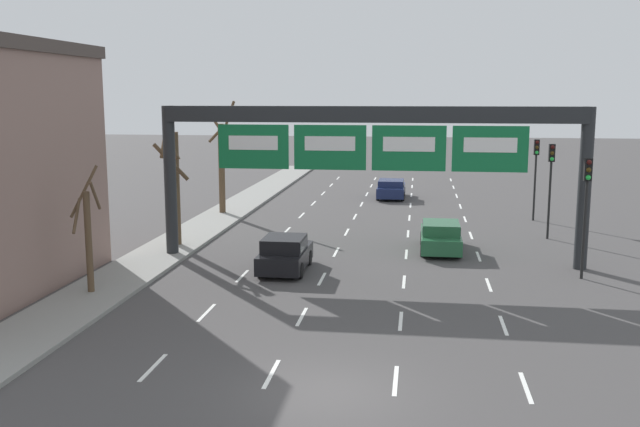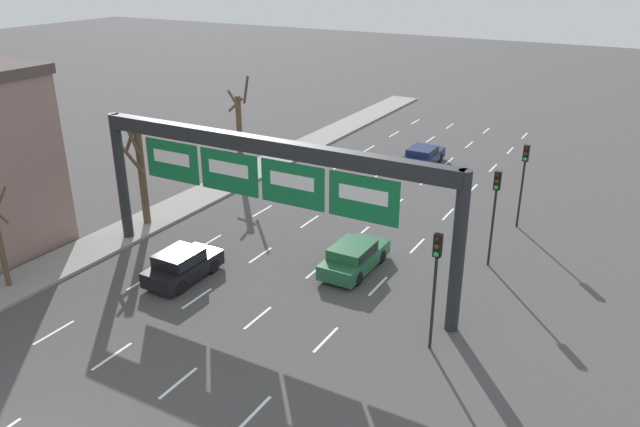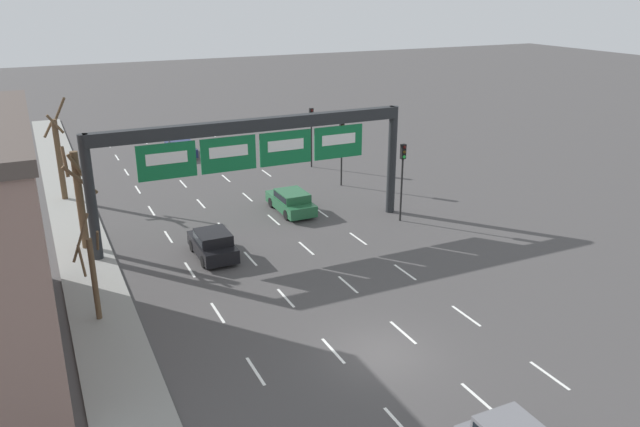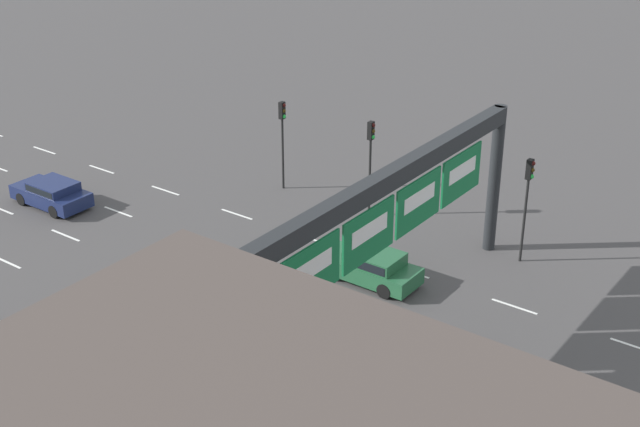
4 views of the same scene
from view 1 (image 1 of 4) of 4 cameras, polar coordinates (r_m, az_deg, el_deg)
The scene contains 12 objects.
ground_plane at distance 18.35m, azimuth 0.65°, elevation -14.15°, with size 220.00×220.00×0.00m, color #474444.
lane_dashes at distance 31.13m, azimuth 3.79°, elevation -4.19°, with size 10.02×67.00×0.01m.
sign_gantry at distance 30.99m, azimuth 3.99°, elevation 5.82°, with size 18.65×0.70×6.87m.
car_green at distance 34.24m, azimuth 9.63°, elevation -1.75°, with size 1.88×4.41×1.43m.
car_black at distance 29.99m, azimuth -2.83°, elevation -3.16°, with size 1.85×3.90×1.50m.
car_navy at distance 51.35m, azimuth 5.71°, elevation 2.03°, with size 1.96×4.27×1.34m.
traffic_light_near_gantry at distance 30.17m, azimuth 20.55°, elevation 1.49°, with size 0.30×0.35×4.88m.
traffic_light_mid_block at distance 38.12m, azimuth 17.99°, elevation 3.19°, with size 0.30×0.35×4.89m.
traffic_light_far_end at distance 43.55m, azimuth 16.89°, elevation 3.88°, with size 0.30×0.35×4.78m.
tree_bare_closest at distance 44.19m, azimuth -7.86°, elevation 4.13°, with size 1.73×1.49×6.83m.
tree_bare_second at distance 34.93m, azimuth -11.57°, elevation 2.43°, with size 1.70×1.50×5.71m.
tree_bare_third at distance 27.46m, azimuth -18.08°, elevation -1.52°, with size 1.18×1.26×4.64m.
Camera 1 is at (2.11, -16.68, 7.37)m, focal length 40.00 mm.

